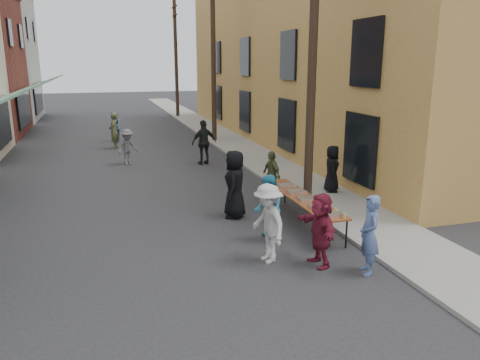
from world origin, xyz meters
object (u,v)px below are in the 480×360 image
utility_pole_far (176,58)px  catering_tray_sausage (331,214)px  server (332,169)px  utility_pole_near (313,53)px  guest_front_c (268,209)px  utility_pole_mid (213,57)px  guest_front_a (235,184)px  serving_table (302,198)px

utility_pole_far → catering_tray_sausage: 27.65m
utility_pole_far → server: size_ratio=5.90×
utility_pole_near → guest_front_c: size_ratio=5.45×
guest_front_c → utility_pole_far: bearing=-177.5°
catering_tray_sausage → utility_pole_near: bearing=73.9°
utility_pole_mid → utility_pole_far: (0.00, 12.00, 0.00)m
guest_front_c → guest_front_a: bearing=-165.6°
guest_front_a → guest_front_c: bearing=29.4°
utility_pole_near → serving_table: size_ratio=2.25×
utility_pole_mid → serving_table: size_ratio=2.25×
utility_pole_mid → guest_front_a: bearing=-101.3°
serving_table → guest_front_c: guest_front_c is taller
guest_front_a → serving_table: bearing=77.7°
guest_front_c → utility_pole_mid: bearing=178.5°
utility_pole_mid → server: utility_pole_mid is taller
guest_front_a → server: bearing=131.7°
catering_tray_sausage → guest_front_a: guest_front_a is taller
utility_pole_far → guest_front_c: bearing=-94.9°
utility_pole_far → serving_table: (-0.98, -25.73, -3.79)m
serving_table → server: bearing=48.1°
server → serving_table: bearing=160.7°
utility_pole_near → utility_pole_mid: bearing=90.0°
catering_tray_sausage → server: bearing=62.2°
utility_pole_near → serving_table: (-0.98, -1.73, -3.79)m
utility_pole_near → serving_table: 4.28m
utility_pole_mid → server: bearing=-84.2°
catering_tray_sausage → guest_front_c: (-1.31, 0.71, 0.04)m
guest_front_c → server: size_ratio=1.08×
catering_tray_sausage → server: size_ratio=0.33×
guest_front_a → server: (3.68, 1.29, -0.09)m
utility_pole_far → serving_table: size_ratio=2.25×
utility_pole_mid → guest_front_c: bearing=-98.9°
utility_pole_near → serving_table: utility_pole_near is taller
utility_pole_mid → guest_front_c: utility_pole_mid is taller
utility_pole_far → guest_front_a: bearing=-95.9°
catering_tray_sausage → utility_pole_far: bearing=88.0°
guest_front_c → server: bearing=141.3°
utility_pole_mid → utility_pole_far: 12.00m
guest_front_a → server: guest_front_a is taller
serving_table → server: (2.12, 2.37, 0.15)m
utility_pole_near → utility_pole_far: 24.00m
utility_pole_mid → catering_tray_sausage: utility_pole_mid is taller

